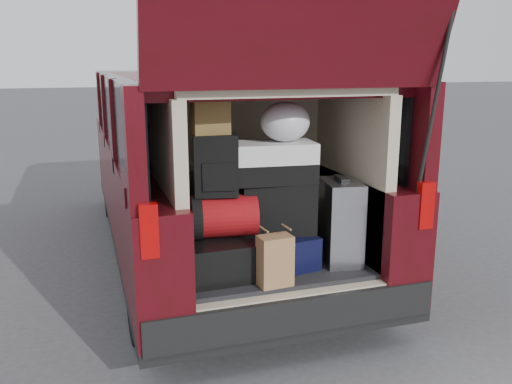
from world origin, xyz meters
TOP-DOWN VIEW (x-y plane):
  - ground at (0.00, 0.00)m, footprint 80.00×80.00m
  - minivan at (0.00, 1.86)m, footprint 1.90×5.35m
  - load_floor at (0.00, 0.28)m, footprint 1.24×1.05m
  - black_hardshell at (-0.37, 0.16)m, footprint 0.47×0.63m
  - navy_hardshell at (0.04, 0.16)m, footprint 0.50×0.57m
  - silver_roller at (0.48, 0.07)m, footprint 0.30×0.41m
  - kraft_bag at (-0.09, -0.19)m, footprint 0.22×0.15m
  - red_duffel at (-0.33, 0.12)m, footprint 0.45×0.33m
  - black_soft_case at (0.06, 0.17)m, footprint 0.53×0.37m
  - backpack at (-0.37, 0.13)m, footprint 0.30×0.21m
  - twotone_duffel at (-0.00, 0.18)m, footprint 0.62×0.36m
  - grocery_sack_lower at (-0.39, 0.17)m, footprint 0.23×0.19m
  - plastic_bag_center at (0.10, 0.17)m, footprint 0.36×0.34m

SIDE VIEW (x-z plane):
  - ground at x=0.00m, z-range 0.00..0.00m
  - load_floor at x=0.00m, z-range 0.00..0.55m
  - navy_hardshell at x=0.04m, z-range 0.55..0.77m
  - black_hardshell at x=-0.37m, z-range 0.55..0.80m
  - kraft_bag at x=-0.09m, z-range 0.55..0.87m
  - silver_roller at x=0.48m, z-range 0.55..1.12m
  - minivan at x=0.00m, z-range -0.47..2.29m
  - red_duffel at x=-0.33m, z-range 0.80..1.07m
  - black_soft_case at x=0.06m, z-range 0.77..1.12m
  - twotone_duffel at x=0.00m, z-range 1.12..1.39m
  - backpack at x=-0.37m, z-range 1.07..1.46m
  - plastic_bag_center at x=0.10m, z-range 1.39..1.65m
  - grocery_sack_lower at x=-0.39m, z-range 1.46..1.66m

